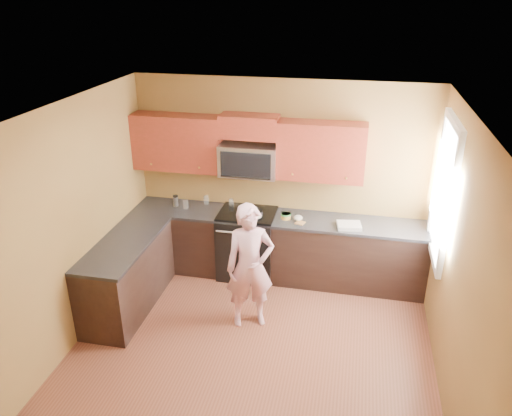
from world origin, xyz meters
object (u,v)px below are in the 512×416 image
(microwave, at_px, (249,175))
(woman, at_px, (250,267))
(travel_mug, at_px, (176,206))
(butter_tub, at_px, (286,219))
(frying_pan, at_px, (253,214))
(stove, at_px, (247,243))

(microwave, height_order, woman, microwave)
(travel_mug, bearing_deg, butter_tub, -3.45)
(frying_pan, bearing_deg, microwave, 103.28)
(stove, distance_m, butter_tub, 0.69)
(woman, bearing_deg, butter_tub, 56.03)
(microwave, height_order, frying_pan, microwave)
(frying_pan, bearing_deg, woman, -95.55)
(woman, distance_m, frying_pan, 1.09)
(stove, xyz_separation_m, frying_pan, (0.09, -0.03, 0.47))
(frying_pan, distance_m, travel_mug, 1.14)
(microwave, xyz_separation_m, travel_mug, (-1.05, -0.05, -0.53))
(butter_tub, bearing_deg, woman, -103.47)
(butter_tub, distance_m, travel_mug, 1.58)
(stove, relative_size, butter_tub, 7.11)
(microwave, bearing_deg, frying_pan, -61.00)
(microwave, relative_size, travel_mug, 4.79)
(travel_mug, bearing_deg, frying_pan, -5.40)
(stove, relative_size, woman, 0.61)
(woman, xyz_separation_m, travel_mug, (-1.32, 1.16, 0.15))
(woman, height_order, travel_mug, woman)
(travel_mug, bearing_deg, woman, -41.27)
(woman, xyz_separation_m, frying_pan, (-0.19, 1.05, 0.18))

